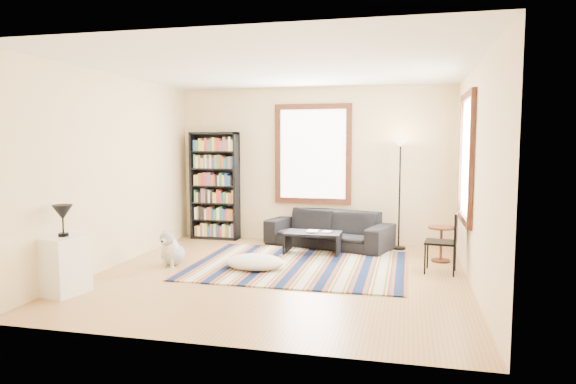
% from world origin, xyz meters
% --- Properties ---
extents(floor, '(5.00, 5.00, 0.10)m').
position_xyz_m(floor, '(0.00, 0.00, -0.05)').
color(floor, tan).
rests_on(floor, ground).
extents(ceiling, '(5.00, 5.00, 0.10)m').
position_xyz_m(ceiling, '(0.00, 0.00, 2.85)').
color(ceiling, white).
rests_on(ceiling, floor).
extents(wall_back, '(5.00, 0.10, 2.80)m').
position_xyz_m(wall_back, '(0.00, 2.55, 1.40)').
color(wall_back, beige).
rests_on(wall_back, floor).
extents(wall_front, '(5.00, 0.10, 2.80)m').
position_xyz_m(wall_front, '(0.00, -2.55, 1.40)').
color(wall_front, beige).
rests_on(wall_front, floor).
extents(wall_left, '(0.10, 5.00, 2.80)m').
position_xyz_m(wall_left, '(-2.55, 0.00, 1.40)').
color(wall_left, beige).
rests_on(wall_left, floor).
extents(wall_right, '(0.10, 5.00, 2.80)m').
position_xyz_m(wall_right, '(2.55, 0.00, 1.40)').
color(wall_right, beige).
rests_on(wall_right, floor).
extents(window_back, '(1.20, 0.06, 1.60)m').
position_xyz_m(window_back, '(0.00, 2.47, 1.60)').
color(window_back, white).
rests_on(window_back, wall_back).
extents(window_right, '(0.06, 1.20, 1.60)m').
position_xyz_m(window_right, '(2.47, 0.80, 1.60)').
color(window_right, white).
rests_on(window_right, wall_right).
extents(rug, '(3.10, 2.48, 0.02)m').
position_xyz_m(rug, '(0.15, 0.58, 0.01)').
color(rug, '#0C193D').
rests_on(rug, floor).
extents(sofa, '(2.31, 1.45, 0.63)m').
position_xyz_m(sofa, '(0.36, 2.05, 0.32)').
color(sofa, black).
rests_on(sofa, floor).
extents(bookshelf, '(0.90, 0.30, 2.00)m').
position_xyz_m(bookshelf, '(-1.84, 2.32, 1.00)').
color(bookshelf, black).
rests_on(bookshelf, floor).
extents(coffee_table, '(1.03, 0.83, 0.36)m').
position_xyz_m(coffee_table, '(0.20, 1.43, 0.18)').
color(coffee_table, black).
rests_on(coffee_table, floor).
extents(book_a, '(0.25, 0.19, 0.02)m').
position_xyz_m(book_a, '(0.10, 1.43, 0.37)').
color(book_a, beige).
rests_on(book_a, coffee_table).
extents(book_b, '(0.16, 0.21, 0.01)m').
position_xyz_m(book_b, '(0.35, 1.48, 0.37)').
color(book_b, beige).
rests_on(book_b, coffee_table).
extents(floor_cushion, '(1.03, 0.92, 0.21)m').
position_xyz_m(floor_cushion, '(-0.42, 0.23, 0.11)').
color(floor_cushion, beige).
rests_on(floor_cushion, floor).
extents(floor_lamp, '(0.38, 0.38, 1.86)m').
position_xyz_m(floor_lamp, '(1.55, 2.15, 0.93)').
color(floor_lamp, black).
rests_on(floor_lamp, floor).
extents(side_table, '(0.42, 0.42, 0.54)m').
position_xyz_m(side_table, '(2.20, 1.34, 0.27)').
color(side_table, '#471C11').
rests_on(side_table, floor).
extents(folding_chair, '(0.47, 0.45, 0.86)m').
position_xyz_m(folding_chair, '(2.15, 0.65, 0.43)').
color(folding_chair, black).
rests_on(folding_chair, floor).
extents(white_cabinet, '(0.47, 0.56, 0.70)m').
position_xyz_m(white_cabinet, '(-2.30, -1.42, 0.35)').
color(white_cabinet, white).
rests_on(white_cabinet, floor).
extents(table_lamp, '(0.26, 0.26, 0.38)m').
position_xyz_m(table_lamp, '(-2.30, -1.42, 0.89)').
color(table_lamp, black).
rests_on(table_lamp, white_cabinet).
extents(dog, '(0.39, 0.54, 0.53)m').
position_xyz_m(dog, '(-1.69, 0.22, 0.26)').
color(dog, silver).
rests_on(dog, floor).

